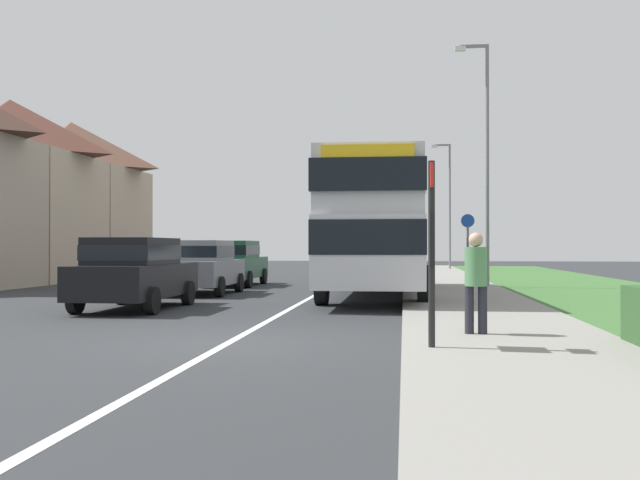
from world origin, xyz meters
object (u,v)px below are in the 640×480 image
Objects in this scene: double_decker_bus at (377,222)px; cycle_route_sign at (468,247)px; parked_car_black at (135,270)px; pedestrian_at_stop at (476,278)px; street_lamp_far at (448,198)px; parked_car_grey at (201,265)px; parked_car_dark_green at (233,261)px; street_lamp_mid at (485,150)px; bus_stop_sign at (432,240)px.

double_decker_bus is 4.26× the size of cycle_route_sign.
parked_car_black is 1.65× the size of cycle_route_sign.
street_lamp_far reaches higher than pedestrian_at_stop.
parked_car_dark_green is (-0.15, 4.78, 0.01)m from parked_car_grey.
parked_car_grey is 10.25m from street_lamp_mid.
parked_car_grey is (0.07, 5.23, -0.01)m from parked_car_black.
parked_car_dark_green is at bearing 91.79° from parked_car_grey.
double_decker_bus is 11.08m from bus_stop_sign.
parked_car_dark_green is 20.03m from street_lamp_far.
parked_car_black is at bearing -138.99° from double_decker_bus.
pedestrian_at_stop is 32.62m from street_lamp_far.
bus_stop_sign is 14.65m from cycle_route_sign.
street_lamp_mid is at bearing -7.44° from parked_car_dark_green.
pedestrian_at_stop is at bearing -33.29° from parked_car_black.
cycle_route_sign is at bearing 20.19° from parked_car_grey.
parked_car_dark_green is at bearing 135.84° from double_decker_bus.
double_decker_bus reaches higher than pedestrian_at_stop.
double_decker_bus is 2.46× the size of parked_car_dark_green.
parked_car_grey is at bearing 89.20° from parked_car_black.
bus_stop_sign is 15.65m from street_lamp_mid.
street_lamp_mid is at bearing 49.95° from double_decker_bus.
cycle_route_sign is 19.62m from street_lamp_far.
bus_stop_sign is 0.34× the size of street_lamp_far.
pedestrian_at_stop is 1.80m from bus_stop_sign.
street_lamp_far is (0.52, 19.40, 2.90)m from cycle_route_sign.
street_lamp_mid reaches higher than parked_car_black.
double_decker_bus is 2.58× the size of parked_car_black.
street_lamp_mid is 1.10× the size of street_lamp_far.
parked_car_grey is at bearing 119.26° from bus_stop_sign.
cycle_route_sign is (8.26, 8.24, 0.52)m from parked_car_black.
cycle_route_sign is (8.34, -1.77, 0.52)m from parked_car_dark_green.
double_decker_bus reaches higher than bus_stop_sign.
street_lamp_mid is (3.48, 4.14, 2.56)m from double_decker_bus.
street_lamp_mid is at bearing -89.70° from street_lamp_far.
pedestrian_at_stop is at bearing -78.81° from double_decker_bus.
parked_car_dark_green is (-5.47, 5.31, -1.23)m from double_decker_bus.
parked_car_black is 11.68m from cycle_route_sign.
pedestrian_at_stop reaches higher than parked_car_black.
pedestrian_at_stop reaches higher than parked_car_dark_green.
parked_car_grey is 0.89× the size of parked_car_dark_green.
street_lamp_far is at bearing 86.22° from bus_stop_sign.
street_lamp_far is (8.86, 17.64, 3.42)m from parked_car_dark_green.
parked_car_black is at bearing 146.71° from pedestrian_at_stop.
parked_car_black is at bearing -89.56° from parked_car_dark_green.
double_decker_bus is 2.75× the size of parked_car_grey.
double_decker_bus is at bearing -5.74° from parked_car_grey.
double_decker_bus is 4.62m from cycle_route_sign.
street_lamp_far reaches higher than parked_car_dark_green.
cycle_route_sign is at bearing -91.52° from street_lamp_far.
pedestrian_at_stop is (1.87, -9.46, -1.17)m from double_decker_bus.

